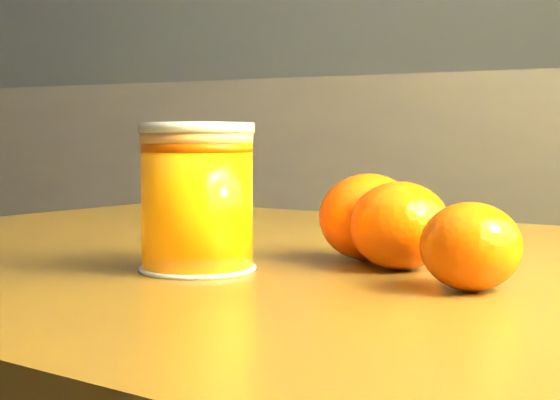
% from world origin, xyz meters
% --- Properties ---
extents(kitchen_counter, '(3.15, 0.60, 0.90)m').
position_xyz_m(kitchen_counter, '(0.00, 1.45, 0.45)').
color(kitchen_counter, '#4A494E').
rests_on(kitchen_counter, ground).
extents(table, '(1.00, 0.79, 0.68)m').
position_xyz_m(table, '(0.97, 0.12, 0.59)').
color(table, brown).
rests_on(table, ground).
extents(juice_glass, '(0.08, 0.08, 0.10)m').
position_xyz_m(juice_glass, '(0.93, 0.02, 0.72)').
color(juice_glass, orange).
rests_on(juice_glass, table).
extents(orange_front, '(0.09, 0.09, 0.06)m').
position_xyz_m(orange_front, '(1.02, 0.11, 0.71)').
color(orange_front, '#EC5804').
rests_on(orange_front, table).
extents(orange_back, '(0.07, 0.07, 0.06)m').
position_xyz_m(orange_back, '(1.05, 0.08, 0.70)').
color(orange_back, '#EC5804').
rests_on(orange_back, table).
extents(orange_extra, '(0.06, 0.06, 0.05)m').
position_xyz_m(orange_extra, '(1.11, 0.02, 0.70)').
color(orange_extra, '#EC5804').
rests_on(orange_extra, table).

